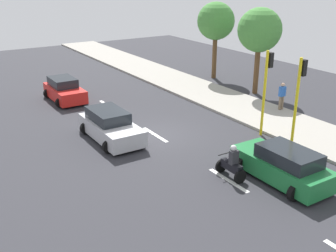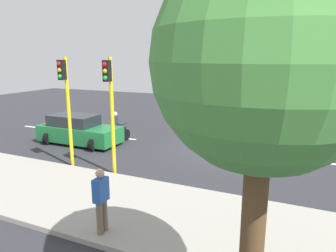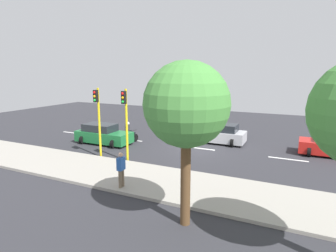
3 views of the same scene
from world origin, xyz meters
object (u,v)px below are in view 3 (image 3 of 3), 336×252
at_px(car_green, 103,134).
at_px(car_red, 332,146).
at_px(pedestrian_near_signal, 121,169).
at_px(street_tree_south, 186,106).
at_px(motorcycle, 129,133).
at_px(car_silver, 218,134).
at_px(traffic_light_corner, 98,113).
at_px(traffic_light_midblock, 126,115).

bearing_deg(car_green, car_red, 103.64).
height_order(pedestrian_near_signal, street_tree_south, street_tree_south).
xyz_separation_m(car_red, motorcycle, (2.20, -14.41, -0.07)).
bearing_deg(pedestrian_near_signal, street_tree_south, 68.46).
relative_size(car_red, car_silver, 0.88).
bearing_deg(pedestrian_near_signal, car_silver, 171.63).
relative_size(car_silver, motorcycle, 2.85).
bearing_deg(traffic_light_corner, pedestrian_near_signal, 49.07).
xyz_separation_m(car_red, traffic_light_corner, (6.82, -13.64, 2.22)).
xyz_separation_m(car_red, traffic_light_midblock, (6.82, -11.55, 2.22)).
height_order(car_green, street_tree_south, street_tree_south).
bearing_deg(car_red, traffic_light_midblock, -59.46).
distance_m(motorcycle, traffic_light_midblock, 5.89).
distance_m(car_silver, traffic_light_midblock, 8.31).
xyz_separation_m(car_green, street_tree_south, (8.21, 10.19, 3.69)).
distance_m(car_green, traffic_light_midblock, 5.59).
bearing_deg(car_silver, pedestrian_near_signal, -8.37).
distance_m(motorcycle, street_tree_south, 13.77).
bearing_deg(pedestrian_near_signal, car_red, 138.20).
relative_size(pedestrian_near_signal, traffic_light_midblock, 0.38).
relative_size(traffic_light_corner, street_tree_south, 0.76).
xyz_separation_m(pedestrian_near_signal, traffic_light_midblock, (-3.68, -2.16, 1.87)).
distance_m(car_red, traffic_light_midblock, 13.59).
relative_size(car_silver, traffic_light_midblock, 0.97).
bearing_deg(street_tree_south, traffic_light_midblock, -130.84).
bearing_deg(traffic_light_midblock, street_tree_south, 49.16).
height_order(car_red, pedestrian_near_signal, pedestrian_near_signal).
height_order(pedestrian_near_signal, traffic_light_corner, traffic_light_corner).
height_order(car_silver, traffic_light_midblock, traffic_light_midblock).
height_order(car_red, street_tree_south, street_tree_south).
bearing_deg(car_green, car_silver, 117.25).
xyz_separation_m(motorcycle, traffic_light_corner, (4.62, 0.77, 2.29)).
relative_size(car_red, street_tree_south, 0.65).
bearing_deg(car_green, street_tree_south, 51.13).
height_order(car_green, motorcycle, motorcycle).
distance_m(car_red, car_silver, 7.81).
xyz_separation_m(car_silver, street_tree_south, (12.29, 2.28, 3.69)).
bearing_deg(traffic_light_midblock, car_silver, 152.10).
relative_size(car_green, motorcycle, 2.85).
bearing_deg(traffic_light_corner, motorcycle, -170.53).
distance_m(traffic_light_corner, traffic_light_midblock, 2.09).
distance_m(car_red, car_green, 16.17).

